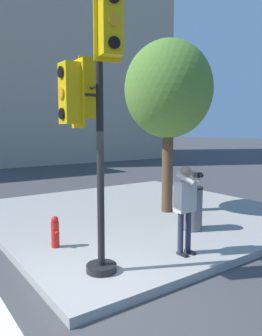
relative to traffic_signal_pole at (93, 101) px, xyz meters
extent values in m
plane|color=#424244|center=(-0.41, -0.47, -2.96)|extent=(160.00, 160.00, 0.00)
cube|color=#9E9B96|center=(3.09, 3.03, -2.89)|extent=(8.00, 8.00, 0.15)
cylinder|color=black|center=(0.12, 0.00, -2.75)|extent=(0.51, 0.51, 0.12)
cylinder|color=black|center=(0.12, 0.00, -0.42)|extent=(0.12, 0.12, 4.53)
cylinder|color=black|center=(0.15, 0.22, 0.25)|extent=(0.10, 0.33, 0.05)
cube|color=#E5B70C|center=(0.19, 0.50, 0.25)|extent=(0.33, 0.28, 0.90)
cube|color=#E5B70C|center=(0.17, 0.37, 0.25)|extent=(0.42, 0.08, 1.02)
cylinder|color=black|center=(0.21, 0.64, 0.55)|extent=(0.17, 0.05, 0.17)
cylinder|color=orange|center=(0.21, 0.64, 0.25)|extent=(0.17, 0.05, 0.17)
cylinder|color=black|center=(0.21, 0.64, -0.05)|extent=(0.17, 0.05, 0.17)
cylinder|color=black|center=(0.08, -0.22, 1.06)|extent=(0.11, 0.33, 0.05)
cube|color=#E5B70C|center=(0.03, -0.50, 1.06)|extent=(0.34, 0.29, 0.90)
cube|color=#E5B70C|center=(0.05, -0.37, 1.06)|extent=(0.42, 0.10, 1.02)
cylinder|color=orange|center=(0.00, -0.64, 1.06)|extent=(0.17, 0.06, 0.17)
cylinder|color=black|center=(0.00, -0.64, 0.76)|extent=(0.17, 0.06, 0.17)
cylinder|color=black|center=(-0.10, 0.00, 0.10)|extent=(0.33, 0.05, 0.05)
cube|color=#E5B70C|center=(-0.39, 0.00, 0.10)|extent=(0.24, 0.30, 0.90)
cube|color=#E5B70C|center=(-0.26, 0.00, 0.10)|extent=(0.03, 0.42, 1.02)
cylinder|color=black|center=(-0.52, 0.01, 0.40)|extent=(0.03, 0.17, 0.17)
cylinder|color=orange|center=(-0.52, 0.01, 0.10)|extent=(0.03, 0.17, 0.17)
cylinder|color=black|center=(-0.52, 0.01, -0.20)|extent=(0.03, 0.17, 0.17)
cube|color=black|center=(1.72, -0.29, -2.79)|extent=(0.09, 0.24, 0.05)
cube|color=black|center=(1.92, -0.29, -2.79)|extent=(0.09, 0.24, 0.05)
cylinder|color=#282D42|center=(1.72, -0.23, -2.40)|extent=(0.11, 0.11, 0.83)
cylinder|color=#282D42|center=(1.92, -0.23, -2.40)|extent=(0.11, 0.11, 0.83)
cube|color=beige|center=(1.82, -0.23, -1.69)|extent=(0.40, 0.22, 0.59)
sphere|color=tan|center=(1.82, -0.23, -1.23)|extent=(0.22, 0.22, 0.22)
cube|color=black|center=(1.82, -0.54, -1.25)|extent=(0.12, 0.10, 0.09)
cylinder|color=black|center=(1.82, -0.61, -1.25)|extent=(0.06, 0.08, 0.06)
cylinder|color=beige|center=(1.69, -0.37, -1.32)|extent=(0.23, 0.35, 0.23)
cylinder|color=beige|center=(1.96, -0.37, -1.32)|extent=(0.23, 0.35, 0.23)
cylinder|color=brown|center=(3.73, 2.42, -1.50)|extent=(0.32, 0.32, 2.63)
ellipsoid|color=#568433|center=(3.73, 2.42, 0.68)|extent=(2.47, 2.47, 2.71)
cylinder|color=red|center=(-0.06, 1.53, -2.55)|extent=(0.16, 0.16, 0.52)
sphere|color=red|center=(-0.06, 1.53, -2.24)|extent=(0.14, 0.14, 0.14)
cylinder|color=red|center=(-0.06, 1.42, -2.49)|extent=(0.07, 0.06, 0.07)
cylinder|color=#5B5B60|center=(3.05, 0.77, -2.31)|extent=(0.48, 0.48, 1.00)
cylinder|color=black|center=(3.05, 0.77, -1.80)|extent=(0.51, 0.51, 0.04)
cube|color=tan|center=(9.51, 23.56, 7.94)|extent=(16.25, 12.26, 21.81)
camera|label=1|loc=(-2.52, -4.59, -0.44)|focal=35.00mm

